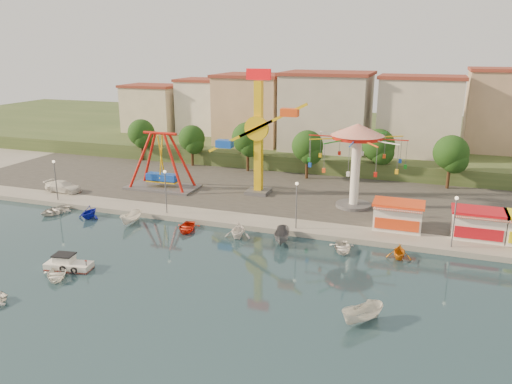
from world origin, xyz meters
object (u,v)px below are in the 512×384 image
at_px(wave_swinger, 357,147).
at_px(rowboat_a, 56,274).
at_px(cabin_motorboat, 68,265).
at_px(kamikaze_tower, 261,138).
at_px(van, 63,186).
at_px(pirate_ship_ride, 161,162).
at_px(skiff, 363,314).

distance_m(wave_swinger, rowboat_a, 36.16).
bearing_deg(wave_swinger, cabin_motorboat, -131.22).
xyz_separation_m(kamikaze_tower, cabin_motorboat, (-9.79, -26.99, -7.92)).
xyz_separation_m(wave_swinger, cabin_motorboat, (-22.41, -25.59, -7.79)).
distance_m(kamikaze_tower, van, 28.07).
relative_size(pirate_ship_ride, van, 1.93).
bearing_deg(wave_swinger, rowboat_a, -128.78).
distance_m(cabin_motorboat, van, 25.08).
bearing_deg(rowboat_a, wave_swinger, 17.85).
height_order(pirate_ship_ride, kamikaze_tower, kamikaze_tower).
bearing_deg(kamikaze_tower, wave_swinger, -6.33).
relative_size(pirate_ship_ride, rowboat_a, 2.92).
bearing_deg(skiff, wave_swinger, 140.01).
bearing_deg(van, pirate_ship_ride, -61.01).
bearing_deg(pirate_ship_ride, wave_swinger, 0.91).
relative_size(cabin_motorboat, rowboat_a, 1.30).
relative_size(kamikaze_tower, skiff, 4.31).
distance_m(pirate_ship_ride, van, 13.78).
distance_m(cabin_motorboat, rowboat_a, 1.95).
distance_m(pirate_ship_ride, kamikaze_tower, 14.68).
distance_m(rowboat_a, skiff, 26.79).
bearing_deg(skiff, kamikaze_tower, 162.02).
relative_size(kamikaze_tower, cabin_motorboat, 3.70).
xyz_separation_m(cabin_motorboat, rowboat_a, (0.31, -1.92, -0.05)).
height_order(cabin_motorboat, skiff, skiff).
height_order(kamikaze_tower, rowboat_a, kamikaze_tower).
bearing_deg(van, wave_swinger, -78.32).
bearing_deg(wave_swinger, skiff, -79.93).
xyz_separation_m(wave_swinger, van, (-38.64, -6.49, -6.84)).
relative_size(kamikaze_tower, rowboat_a, 4.82).
distance_m(pirate_ship_ride, skiff, 40.67).
distance_m(pirate_ship_ride, cabin_motorboat, 25.83).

